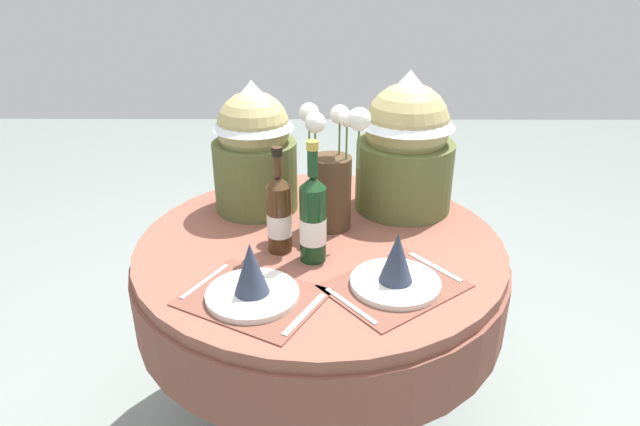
{
  "coord_description": "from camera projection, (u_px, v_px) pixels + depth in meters",
  "views": [
    {
      "loc": [
        0.01,
        -1.51,
        1.56
      ],
      "look_at": [
        0.0,
        0.03,
        0.83
      ],
      "focal_mm": 31.25,
      "sensor_mm": 36.0,
      "label": 1
    }
  ],
  "objects": [
    {
      "name": "gift_tub_back_left",
      "position": [
        254.0,
        143.0,
        1.84
      ],
      "size": [
        0.28,
        0.28,
        0.44
      ],
      "color": "#566033",
      "rests_on": "dining_table"
    },
    {
      "name": "place_setting_right",
      "position": [
        396.0,
        271.0,
        1.46
      ],
      "size": [
        0.43,
        0.41,
        0.16
      ],
      "color": "brown",
      "rests_on": "dining_table"
    },
    {
      "name": "flower_vase",
      "position": [
        332.0,
        177.0,
        1.72
      ],
      "size": [
        0.21,
        0.19,
        0.42
      ],
      "color": "#47331E",
      "rests_on": "dining_table"
    },
    {
      "name": "wine_bottle_centre",
      "position": [
        313.0,
        218.0,
        1.56
      ],
      "size": [
        0.08,
        0.08,
        0.36
      ],
      "color": "#143819",
      "rests_on": "dining_table"
    },
    {
      "name": "wine_bottle_left",
      "position": [
        279.0,
        213.0,
        1.61
      ],
      "size": [
        0.07,
        0.07,
        0.32
      ],
      "color": "#422814",
      "rests_on": "dining_table"
    },
    {
      "name": "ground",
      "position": [
        320.0,
        421.0,
        2.04
      ],
      "size": [
        8.0,
        8.0,
        0.0
      ],
      "primitive_type": "plane",
      "color": "gray"
    },
    {
      "name": "gift_tub_back_right",
      "position": [
        406.0,
        138.0,
        1.83
      ],
      "size": [
        0.33,
        0.33,
        0.47
      ],
      "color": "#566033",
      "rests_on": "dining_table"
    },
    {
      "name": "place_setting_left",
      "position": [
        252.0,
        283.0,
        1.41
      ],
      "size": [
        0.42,
        0.39,
        0.16
      ],
      "color": "brown",
      "rests_on": "dining_table"
    },
    {
      "name": "dining_table",
      "position": [
        320.0,
        280.0,
        1.78
      ],
      "size": [
        1.15,
        1.15,
        0.75
      ],
      "color": "brown",
      "rests_on": "ground"
    }
  ]
}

